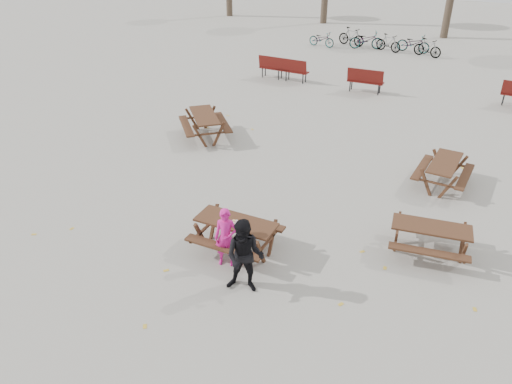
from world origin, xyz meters
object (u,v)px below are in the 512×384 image
at_px(food_tray, 235,222).
at_px(soda_bottle, 237,224).
at_px(adult, 245,257).
at_px(child, 226,238).
at_px(picnic_table_east, 429,240).
at_px(picnic_table_north, 205,126).
at_px(picnic_table_far, 443,174).
at_px(main_picnic_table, 236,228).

xyz_separation_m(food_tray, soda_bottle, (0.10, -0.11, 0.05)).
height_order(food_tray, adult, adult).
relative_size(child, picnic_table_east, 0.81).
relative_size(soda_bottle, picnic_table_north, 0.09).
distance_m(adult, picnic_table_east, 4.26).
bearing_deg(child, picnic_table_far, 38.04).
distance_m(food_tray, soda_bottle, 0.16).
distance_m(soda_bottle, adult, 1.13).
height_order(food_tray, child, child).
bearing_deg(main_picnic_table, child, -85.03).
bearing_deg(picnic_table_far, picnic_table_north, 93.70).
distance_m(child, picnic_table_far, 6.80).
bearing_deg(picnic_table_east, food_tray, -162.42).
bearing_deg(main_picnic_table, picnic_table_far, 54.66).
bearing_deg(soda_bottle, main_picnic_table, 124.18).
bearing_deg(picnic_table_north, food_tray, -4.52).
distance_m(picnic_table_east, picnic_table_far, 3.43).
xyz_separation_m(food_tray, picnic_table_far, (3.66, 5.28, -0.42)).
distance_m(main_picnic_table, food_tray, 0.22).
relative_size(main_picnic_table, soda_bottle, 10.59).
relative_size(soda_bottle, adult, 0.10).
height_order(child, adult, adult).
bearing_deg(main_picnic_table, picnic_table_east, 24.47).
relative_size(food_tray, picnic_table_east, 0.11).
xyz_separation_m(soda_bottle, picnic_table_far, (3.56, 5.39, -0.48)).
relative_size(picnic_table_north, picnic_table_far, 1.09).
distance_m(main_picnic_table, picnic_table_far, 6.38).
bearing_deg(picnic_table_east, adult, -145.18).
bearing_deg(picnic_table_far, soda_bottle, 150.32).
height_order(main_picnic_table, picnic_table_north, picnic_table_north).
relative_size(main_picnic_table, adult, 1.11).
distance_m(picnic_table_east, picnic_table_north, 8.61).
distance_m(main_picnic_table, child, 0.54).
xyz_separation_m(adult, picnic_table_east, (3.10, 2.88, -0.45)).
distance_m(child, picnic_table_north, 7.03).
bearing_deg(child, main_picnic_table, 75.44).
bearing_deg(food_tray, picnic_table_north, 127.22).
xyz_separation_m(food_tray, child, (0.02, -0.45, -0.11)).
xyz_separation_m(adult, picnic_table_far, (2.89, 6.30, -0.44)).
xyz_separation_m(child, picnic_table_east, (3.85, 2.31, -0.32)).
height_order(food_tray, picnic_table_north, food_tray).
height_order(adult, picnic_table_east, adult).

